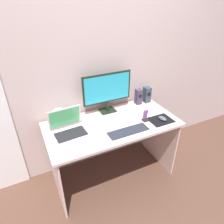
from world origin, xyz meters
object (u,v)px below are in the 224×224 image
monitor (107,90)px  laptop (69,128)px  speaker_right (147,95)px  keyboard_external (128,131)px  speaker_near_monitor (138,97)px  mouse (162,118)px  fishbowl (59,116)px  phone_in_dock (145,117)px

monitor → laptop: 0.60m
speaker_right → laptop: bearing=-168.2°
keyboard_external → speaker_near_monitor: bearing=49.1°
keyboard_external → mouse: (0.43, 0.02, 0.02)m
speaker_right → fishbowl: speaker_right is taller
monitor → laptop: bearing=-156.9°
keyboard_external → phone_in_dock: 0.28m
speaker_right → keyboard_external: 0.70m
monitor → speaker_near_monitor: bearing=0.1°
speaker_right → laptop: 1.07m
speaker_right → speaker_near_monitor: (-0.12, 0.00, -0.00)m
mouse → phone_in_dock: 0.19m
fishbowl → mouse: fishbowl is taller
fishbowl → phone_in_dock: bearing=-23.7°
speaker_near_monitor → keyboard_external: (-0.40, -0.46, -0.09)m
speaker_near_monitor → keyboard_external: bearing=-131.1°
keyboard_external → phone_in_dock: phone_in_dock is taller
speaker_right → laptop: laptop is taller
monitor → speaker_near_monitor: 0.45m
speaker_right → keyboard_external: speaker_right is taller
monitor → phone_in_dock: 0.50m
laptop → speaker_near_monitor: bearing=13.3°
speaker_near_monitor → keyboard_external: 0.61m
laptop → fishbowl: laptop is taller
speaker_right → speaker_near_monitor: speaker_right is taller
keyboard_external → mouse: 0.43m
monitor → keyboard_external: (0.02, -0.46, -0.26)m
speaker_right → fishbowl: bearing=179.9°
speaker_right → fishbowl: (-1.08, 0.00, -0.02)m
speaker_near_monitor → mouse: speaker_near_monitor is taller
speaker_right → keyboard_external: bearing=-138.8°
laptop → phone_in_dock: 0.80m
keyboard_external → mouse: size_ratio=4.15×
speaker_near_monitor → fishbowl: size_ratio=1.11×
fishbowl → phone_in_dock: fishbowl is taller
speaker_right → keyboard_external: (-0.52, -0.46, -0.09)m
mouse → phone_in_dock: (-0.17, 0.08, 0.03)m
phone_in_dock → keyboard_external: bearing=-159.2°
monitor → fishbowl: (-0.55, 0.00, -0.18)m
speaker_right → laptop: size_ratio=0.56×
mouse → keyboard_external: bearing=171.1°
mouse → phone_in_dock: size_ratio=0.72×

